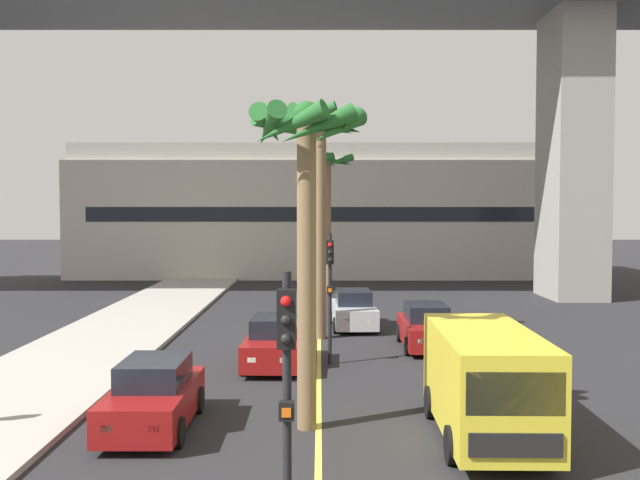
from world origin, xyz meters
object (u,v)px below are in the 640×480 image
Objects in this scene: delivery_van at (487,380)px; palm_tree_far_median at (309,170)px; car_queue_front at (155,397)px; palm_tree_mid_median at (322,164)px; car_queue_fourth at (276,343)px; car_queue_third at (428,328)px; palm_tree_near_median at (330,180)px; car_queue_second at (355,311)px; traffic_light_median_near at (288,386)px; traffic_light_median_far at (332,280)px.

delivery_van is 6.04m from palm_tree_far_median.
car_queue_front is 13.26m from palm_tree_mid_median.
car_queue_fourth is (2.34, 6.43, 0.00)m from car_queue_front.
car_queue_third is 6.00m from car_queue_fourth.
palm_tree_near_median is at bearing 101.20° from car_queue_third.
car_queue_second is 20.80m from traffic_light_median_near.
car_queue_third is at bearing -78.80° from palm_tree_near_median.
delivery_van is 7.50m from traffic_light_median_near.
car_queue_front is 6.23m from palm_tree_far_median.
traffic_light_median_near is 33.25m from palm_tree_near_median.
palm_tree_mid_median reaches higher than palm_tree_near_median.
palm_tree_near_median is at bearing 88.40° from traffic_light_median_near.
palm_tree_mid_median reaches higher than traffic_light_median_near.
traffic_light_median_near is at bearing -104.54° from car_queue_third.
car_queue_front is 0.46× the size of palm_tree_mid_median.
palm_tree_far_median is (-0.77, -26.08, -0.75)m from palm_tree_near_median.
car_queue_third is at bearing -26.31° from palm_tree_mid_median.
palm_tree_far_median is at bearing -97.00° from car_queue_second.
car_queue_front is 0.98× the size of traffic_light_median_far.
traffic_light_median_near is at bearing -91.38° from palm_tree_mid_median.
car_queue_second is 4.94m from car_queue_third.
traffic_light_median_far is at bearing -98.76° from car_queue_second.
palm_tree_mid_median is 1.22× the size of palm_tree_far_median.
car_queue_second is at bearing 69.21° from car_queue_front.
traffic_light_median_near is at bearing -64.24° from car_queue_front.
palm_tree_far_median reaches higher than car_queue_front.
car_queue_third is 11.45m from palm_tree_far_median.
car_queue_second is 0.51× the size of palm_tree_near_median.
traffic_light_median_far is at bearing 6.38° from car_queue_fourth.
palm_tree_mid_median reaches higher than car_queue_third.
traffic_light_median_far is 0.57× the size of palm_tree_far_median.
palm_tree_far_median is (3.51, -0.03, 5.15)m from car_queue_front.
car_queue_second is 1.01× the size of car_queue_third.
car_queue_third is at bearing 29.15° from car_queue_fourth.
traffic_light_median_far is (0.75, 13.58, 0.00)m from traffic_light_median_near.
car_queue_third and car_queue_fourth have the same top height.
car_queue_fourth is 8.80m from delivery_van.
traffic_light_median_far reaches higher than car_queue_front.
palm_tree_far_median reaches higher than delivery_van.
palm_tree_far_median is (-3.86, 0.75, 4.58)m from delivery_van.
car_queue_second is at bearing 98.57° from delivery_van.
palm_tree_mid_median reaches higher than car_queue_fourth.
car_queue_fourth is 0.46× the size of palm_tree_mid_median.
car_queue_fourth is (-2.84, -7.24, 0.00)m from car_queue_second.
palm_tree_mid_median is 11.29m from palm_tree_far_median.
palm_tree_far_median is at bearing -113.50° from car_queue_third.
car_queue_fourth is 13.57m from traffic_light_median_near.
traffic_light_median_far is (4.10, 6.63, 1.99)m from car_queue_front.
car_queue_second is at bearing 84.92° from traffic_light_median_near.
traffic_light_median_far is at bearing -86.15° from palm_tree_mid_median.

